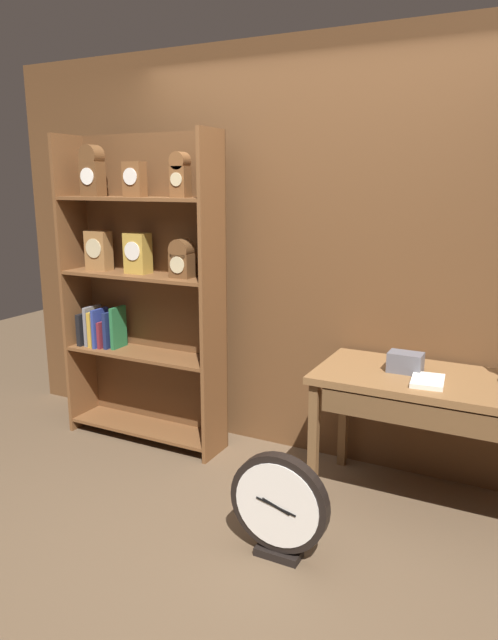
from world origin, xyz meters
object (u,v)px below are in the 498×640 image
toolbox_small (405,362)px  round_clock_large (279,506)px  workbench (452,397)px  open_repair_manual (428,381)px  bookshelf (139,286)px

toolbox_small → round_clock_large: toolbox_small is taller
workbench → open_repair_manual: (-0.11, -0.09, 0.10)m
bookshelf → round_clock_large: 1.82m
open_repair_manual → round_clock_large: bearing=-134.3°
open_repair_manual → bookshelf: bearing=169.1°
toolbox_small → round_clock_large: bearing=-115.3°
bookshelf → open_repair_manual: bookshelf is taller
toolbox_small → round_clock_large: (-0.38, -0.80, -0.53)m
workbench → open_repair_manual: 0.17m
toolbox_small → open_repair_manual: bearing=-42.7°
workbench → open_repair_manual: size_ratio=6.50×
bookshelf → toolbox_small: 1.80m
bookshelf → round_clock_large: (1.40, -0.83, -0.81)m
bookshelf → workbench: bearing=-2.0°
workbench → open_repair_manual: bearing=-142.6°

